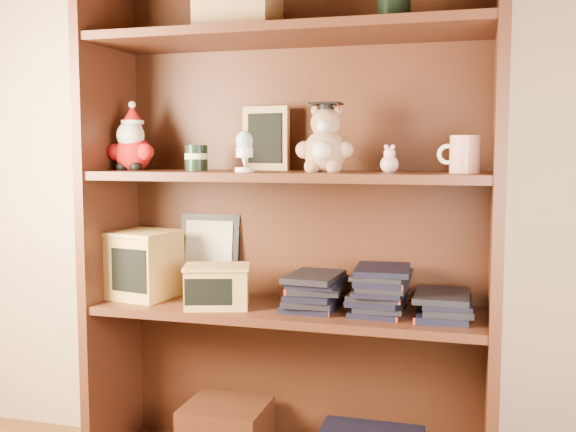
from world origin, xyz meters
The scene contains 16 objects.
bookcase centered at (0.00, 1.36, 0.78)m, with size 1.20×0.35×1.60m.
shelf_lower centered at (0.00, 1.30, 0.54)m, with size 1.14×0.33×0.02m.
shelf_upper centered at (0.00, 1.30, 0.94)m, with size 1.14×0.33×0.02m.
santa_plush centered at (-0.50, 1.30, 1.03)m, with size 0.16×0.11×0.22m.
teachers_tin centered at (-0.29, 1.30, 0.99)m, with size 0.07×0.07×0.08m.
chalkboard_plaque centered at (-0.10, 1.42, 1.05)m, with size 0.15×0.09×0.20m.
egg_cup centered at (-0.11, 1.23, 1.01)m, with size 0.06×0.06×0.12m.
grad_teddy_bear centered at (0.11, 1.30, 1.03)m, with size 0.17×0.14×0.20m.
pink_figurine centered at (0.29, 1.30, 0.98)m, with size 0.05×0.05×0.08m.
teacher_mug centered at (0.49, 1.30, 1.00)m, with size 0.11×0.08×0.10m.
certificate_frame centered at (-0.31, 1.44, 0.68)m, with size 0.20×0.05×0.25m.
treats_box centered at (-0.47, 1.30, 0.66)m, with size 0.22×0.22×0.21m.
pencils_box centered at (-0.20, 1.24, 0.61)m, with size 0.22×0.19×0.13m.
book_stack_left centered at (0.08, 1.30, 0.60)m, with size 0.14×0.20×0.10m.
book_stack_mid centered at (0.27, 1.30, 0.62)m, with size 0.14×0.20×0.14m.
book_stack_right centered at (0.45, 1.30, 0.58)m, with size 0.14×0.20×0.06m.
Camera 1 is at (0.54, -0.58, 1.01)m, focal length 42.00 mm.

